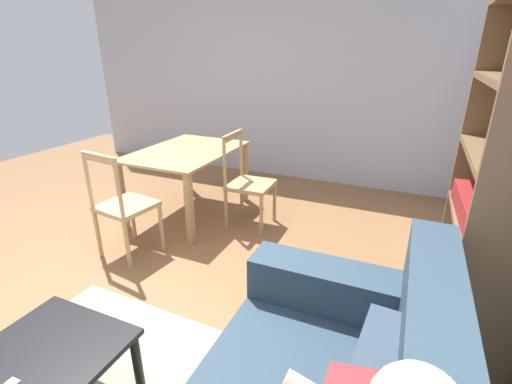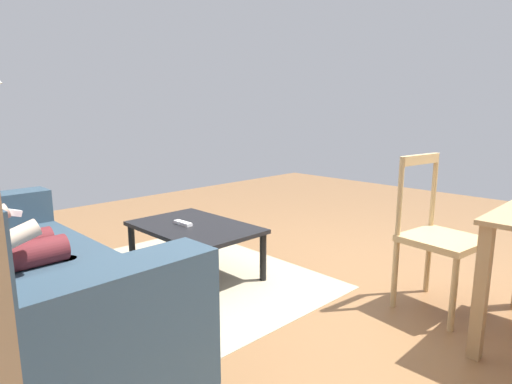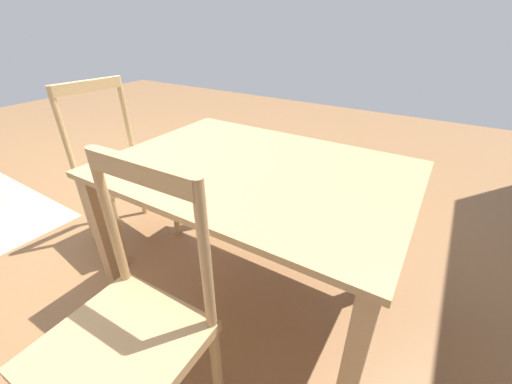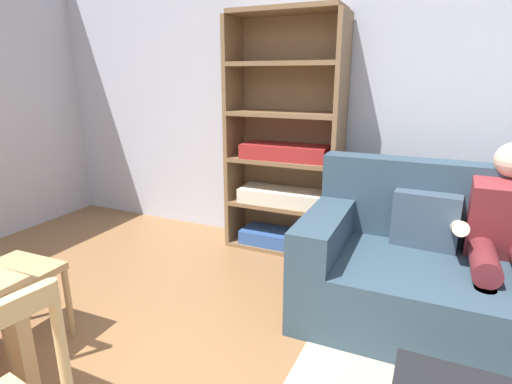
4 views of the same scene
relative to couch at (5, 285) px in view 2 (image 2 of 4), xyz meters
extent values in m
plane|color=brown|center=(-1.04, -1.92, -0.33)|extent=(8.11, 8.11, 0.00)
cube|color=#2D4251|center=(0.01, -0.08, -0.12)|extent=(2.18, 1.00, 0.41)
cube|color=#2D4251|center=(-0.96, -0.09, 0.20)|extent=(0.25, 0.98, 0.24)
cylinder|color=maroon|center=(-0.05, -0.09, 0.15)|extent=(0.15, 0.44, 0.15)
cylinder|color=beige|center=(-0.05, -0.31, -0.12)|extent=(0.11, 0.11, 0.41)
cube|color=black|center=(-0.05, -0.39, -0.29)|extent=(0.10, 0.24, 0.08)
cylinder|color=maroon|center=(0.17, -0.08, 0.15)|extent=(0.15, 0.44, 0.15)
cylinder|color=beige|center=(0.17, -0.30, -0.12)|extent=(0.11, 0.11, 0.41)
cube|color=black|center=(0.17, -0.38, -0.29)|extent=(0.10, 0.24, 0.08)
cylinder|color=beige|center=(-0.19, 0.03, 0.28)|extent=(0.09, 0.35, 0.19)
cube|color=white|center=(0.31, -0.12, 0.32)|extent=(0.04, 0.15, 0.08)
cube|color=black|center=(0.06, -1.28, 0.04)|extent=(0.96, 0.65, 0.03)
cylinder|color=black|center=(-0.38, -1.57, -0.15)|extent=(0.05, 0.05, 0.36)
cylinder|color=black|center=(0.50, -1.57, -0.15)|extent=(0.05, 0.05, 0.36)
cylinder|color=black|center=(-0.38, -1.00, -0.15)|extent=(0.05, 0.05, 0.36)
cylinder|color=black|center=(0.50, -1.00, -0.15)|extent=(0.05, 0.05, 0.36)
cube|color=white|center=(0.14, -1.23, 0.07)|extent=(0.17, 0.06, 0.02)
cube|color=tan|center=(-1.82, -1.62, 0.02)|extent=(0.06, 0.06, 0.70)
cube|color=tan|center=(-1.47, -2.02, 0.13)|extent=(0.47, 0.47, 0.04)
cylinder|color=tan|center=(-1.64, -1.81, -0.10)|extent=(0.04, 0.04, 0.46)
cylinder|color=tan|center=(-1.69, -2.19, -0.10)|extent=(0.04, 0.04, 0.46)
cylinder|color=tan|center=(-1.26, -1.86, -0.10)|extent=(0.04, 0.04, 0.46)
cylinder|color=tan|center=(-1.31, -2.24, -0.10)|extent=(0.04, 0.04, 0.46)
cylinder|color=tan|center=(-1.26, -1.86, 0.38)|extent=(0.03, 0.03, 0.51)
cylinder|color=tan|center=(-1.31, -2.24, 0.38)|extent=(0.03, 0.03, 0.51)
cube|color=tan|center=(-1.28, -2.05, 0.60)|extent=(0.09, 0.38, 0.06)
cube|color=tan|center=(0.06, -1.28, -0.33)|extent=(2.03, 1.45, 0.01)
camera|label=1|loc=(0.67, 0.15, 1.38)|focal=25.30mm
camera|label=2|loc=(-2.41, 0.52, 0.90)|focal=29.32mm
camera|label=3|loc=(-3.04, -1.00, 0.95)|focal=22.15mm
camera|label=4|loc=(-0.37, -2.50, 1.15)|focal=28.02mm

